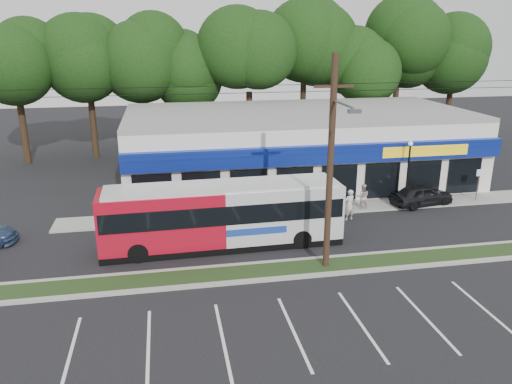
{
  "coord_description": "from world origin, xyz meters",
  "views": [
    {
      "loc": [
        -4.31,
        -19.81,
        10.82
      ],
      "look_at": [
        0.33,
        5.0,
        2.71
      ],
      "focal_mm": 35.0,
      "sensor_mm": 36.0,
      "label": 1
    }
  ],
  "objects_px": {
    "utility_pole": "(328,159)",
    "pedestrian_b": "(363,197)",
    "metrobus": "(223,214)",
    "car_dark": "(422,195)",
    "lamp_post": "(408,165)",
    "sign_post": "(479,179)",
    "pedestrian_a": "(349,205)"
  },
  "relations": [
    {
      "from": "sign_post",
      "to": "pedestrian_b",
      "type": "height_order",
      "value": "sign_post"
    },
    {
      "from": "utility_pole",
      "to": "metrobus",
      "type": "height_order",
      "value": "utility_pole"
    },
    {
      "from": "car_dark",
      "to": "pedestrian_a",
      "type": "bearing_deg",
      "value": 96.55
    },
    {
      "from": "metrobus",
      "to": "car_dark",
      "type": "xyz_separation_m",
      "value": [
        13.52,
        4.0,
        -1.08
      ]
    },
    {
      "from": "pedestrian_a",
      "to": "pedestrian_b",
      "type": "relative_size",
      "value": 1.14
    },
    {
      "from": "lamp_post",
      "to": "pedestrian_b",
      "type": "xyz_separation_m",
      "value": [
        -3.11,
        -0.3,
        -1.83
      ]
    },
    {
      "from": "car_dark",
      "to": "pedestrian_a",
      "type": "distance_m",
      "value": 5.85
    },
    {
      "from": "metrobus",
      "to": "lamp_post",
      "type": "bearing_deg",
      "value": 17.68
    },
    {
      "from": "lamp_post",
      "to": "car_dark",
      "type": "xyz_separation_m",
      "value": [
        0.98,
        -0.3,
        -1.96
      ]
    },
    {
      "from": "pedestrian_b",
      "to": "utility_pole",
      "type": "bearing_deg",
      "value": 70.66
    },
    {
      "from": "utility_pole",
      "to": "pedestrian_b",
      "type": "relative_size",
      "value": 29.71
    },
    {
      "from": "metrobus",
      "to": "pedestrian_b",
      "type": "bearing_deg",
      "value": 21.75
    },
    {
      "from": "metrobus",
      "to": "pedestrian_b",
      "type": "relative_size",
      "value": 7.49
    },
    {
      "from": "lamp_post",
      "to": "sign_post",
      "type": "distance_m",
      "value": 5.13
    },
    {
      "from": "metrobus",
      "to": "car_dark",
      "type": "height_order",
      "value": "metrobus"
    },
    {
      "from": "lamp_post",
      "to": "metrobus",
      "type": "relative_size",
      "value": 0.34
    },
    {
      "from": "utility_pole",
      "to": "sign_post",
      "type": "height_order",
      "value": "utility_pole"
    },
    {
      "from": "sign_post",
      "to": "pedestrian_a",
      "type": "distance_m",
      "value": 9.8
    },
    {
      "from": "pedestrian_a",
      "to": "utility_pole",
      "type": "bearing_deg",
      "value": 43.64
    },
    {
      "from": "lamp_post",
      "to": "pedestrian_a",
      "type": "height_order",
      "value": "lamp_post"
    },
    {
      "from": "car_dark",
      "to": "sign_post",
      "type": "bearing_deg",
      "value": -98.63
    },
    {
      "from": "car_dark",
      "to": "pedestrian_b",
      "type": "bearing_deg",
      "value": 80.31
    },
    {
      "from": "sign_post",
      "to": "metrobus",
      "type": "distance_m",
      "value": 18.01
    },
    {
      "from": "lamp_post",
      "to": "car_dark",
      "type": "height_order",
      "value": "lamp_post"
    },
    {
      "from": "sign_post",
      "to": "utility_pole",
      "type": "bearing_deg",
      "value": -149.85
    },
    {
      "from": "sign_post",
      "to": "pedestrian_b",
      "type": "relative_size",
      "value": 1.32
    },
    {
      "from": "pedestrian_a",
      "to": "pedestrian_b",
      "type": "height_order",
      "value": "pedestrian_a"
    },
    {
      "from": "utility_pole",
      "to": "sign_post",
      "type": "relative_size",
      "value": 22.47
    },
    {
      "from": "utility_pole",
      "to": "pedestrian_a",
      "type": "height_order",
      "value": "utility_pole"
    },
    {
      "from": "sign_post",
      "to": "car_dark",
      "type": "height_order",
      "value": "sign_post"
    },
    {
      "from": "car_dark",
      "to": "lamp_post",
      "type": "bearing_deg",
      "value": 63.36
    },
    {
      "from": "car_dark",
      "to": "pedestrian_a",
      "type": "xyz_separation_m",
      "value": [
        -5.61,
        -1.64,
        0.25
      ]
    }
  ]
}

